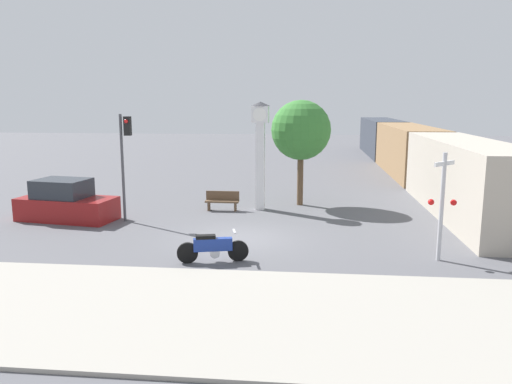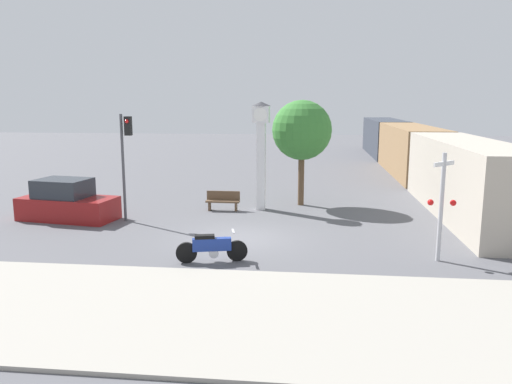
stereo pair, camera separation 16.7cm
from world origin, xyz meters
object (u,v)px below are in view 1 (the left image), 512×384
Objects in this scene: freight_train at (408,150)px; street_tree at (301,131)px; bench at (222,200)px; parked_car at (66,203)px; motorcycle at (213,247)px; railroad_crossing_signal at (442,202)px; clock_tower at (260,140)px; traffic_light at (125,149)px.

freight_train is 14.03m from street_tree.
parked_car is (-6.50, -2.58, 0.26)m from bench.
street_tree is at bearing 60.42° from motorcycle.
freight_train is 11.06× the size of railroad_crossing_signal.
clock_tower is 1.44× the size of railroad_crossing_signal.
clock_tower is 3.20× the size of bench.
street_tree is at bearing 118.81° from railroad_crossing_signal.
clock_tower is 0.13× the size of freight_train.
street_tree is 3.26× the size of bench.
traffic_light is (-5.50, -3.01, -0.17)m from clock_tower.
motorcycle is at bearing -25.80° from parked_car.
freight_train is at bearing 57.24° from street_tree.
freight_train is 24.56× the size of bench.
railroad_crossing_signal is at bearing -39.11° from bench.
freight_train is 7.53× the size of street_tree.
railroad_crossing_signal is at bearing -7.25° from parked_car.
bench is (-1.00, 7.70, -0.00)m from motorcycle.
street_tree is at bearing 29.98° from traffic_light.
street_tree is at bearing 31.41° from parked_car.
motorcycle is at bearing -95.46° from clock_tower.
parked_car is (-14.83, 4.19, -1.19)m from railroad_crossing_signal.
bench is (-8.33, 6.77, -1.45)m from railroad_crossing_signal.
street_tree reaches higher than parked_car.
motorcycle is 7.47m from traffic_light.
parked_car is at bearing 164.21° from railroad_crossing_signal.
motorcycle is at bearing -105.84° from street_tree.
parked_car is (-8.27, -3.04, -2.58)m from clock_tower.
street_tree is 5.18m from bench.
railroad_crossing_signal is 15.46m from parked_car.
motorcycle is 7.76m from bench.
traffic_light is 2.89× the size of bench.
street_tree reaches higher than traffic_light.
traffic_light is at bearing 160.70° from railroad_crossing_signal.
railroad_crossing_signal is (6.55, -7.23, -1.38)m from clock_tower.
freight_train is at bearing 46.93° from traffic_light.
freight_train reaches higher than parked_car.
bench is (-3.67, -1.71, -3.23)m from street_tree.
bench is at bearing 34.45° from traffic_light.
freight_train is at bearing 50.62° from parked_car.
clock_tower reaches higher than traffic_light.
clock_tower reaches higher than freight_train.
motorcycle is 10.30m from street_tree.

